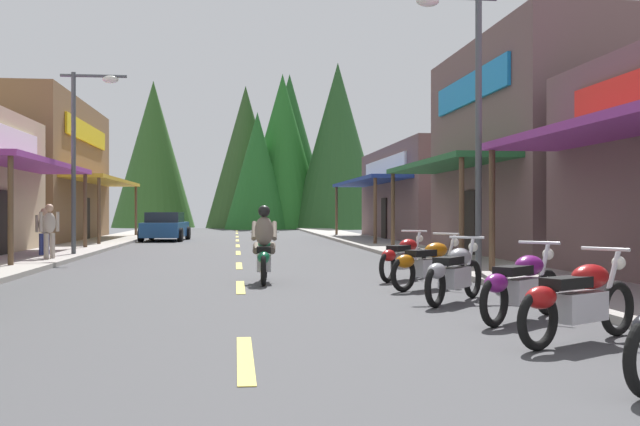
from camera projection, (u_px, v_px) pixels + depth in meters
name	position (u px, v px, depth m)	size (l,w,h in m)	color
ground	(238.00, 258.00, 23.91)	(9.44, 78.10, 0.10)	#424244
sidewalk_left	(46.00, 256.00, 23.23)	(2.50, 78.10, 0.12)	#9E9991
sidewalk_right	(420.00, 253.00, 24.58)	(2.50, 78.10, 0.12)	#9E9991
centerline_dashes	(238.00, 249.00, 28.15)	(0.16, 55.02, 0.01)	#E0C64C
storefront_left_far	(19.00, 172.00, 35.38)	(8.03, 13.03, 6.65)	brown
storefront_right_middle	(601.00, 151.00, 23.69)	(10.36, 9.66, 6.75)	brown
storefront_right_far	(446.00, 194.00, 36.97)	(8.03, 13.52, 4.59)	brown
streetlamp_left	(84.00, 136.00, 23.28)	(2.03, 0.30, 5.79)	#474C51
streetlamp_right	(465.00, 93.00, 16.03)	(2.03, 0.30, 6.15)	#474C51
motorcycle_parked_right_1	(578.00, 299.00, 8.18)	(1.88, 1.19, 1.04)	black
motorcycle_parked_right_2	(521.00, 284.00, 9.83)	(1.67, 1.49, 1.04)	black
motorcycle_parked_right_3	(454.00, 272.00, 11.79)	(1.44, 1.72, 1.04)	black
motorcycle_parked_right_4	(428.00, 263.00, 13.85)	(1.77, 1.36, 1.04)	black
motorcycle_parked_right_5	(403.00, 257.00, 15.70)	(1.42, 1.73, 1.04)	black
rider_cruising_lead	(264.00, 250.00, 15.10)	(0.60, 2.14, 1.57)	black
pedestrian_by_shop	(49.00, 229.00, 20.95)	(0.48, 0.42, 1.65)	#B2A599
pedestrian_waiting	(44.00, 230.00, 22.58)	(0.55, 0.35, 1.54)	#333F8C
parked_car_curbside	(165.00, 227.00, 36.56)	(2.27, 4.40, 1.40)	#1E4C8C
treeline_backdrop	(266.00, 154.00, 63.38)	(23.04, 14.39, 13.63)	#215F23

